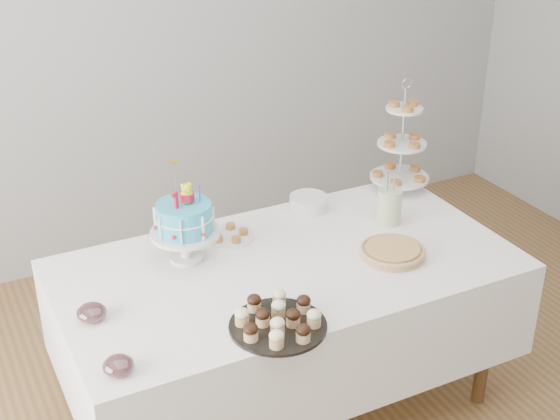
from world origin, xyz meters
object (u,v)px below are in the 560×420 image
tiered_stand (402,144)px  pastry_plate (229,235)px  pie (393,251)px  jam_bowl_a (118,366)px  utensil_pitcher (389,205)px  table (287,308)px  plate_stack (308,203)px  birthday_cake (185,234)px  cupcake_tray (278,318)px  jam_bowl_b (92,313)px

tiered_stand → pastry_plate: tiered_stand is taller
pie → jam_bowl_a: size_ratio=2.62×
jam_bowl_a → utensil_pitcher: size_ratio=0.42×
pie → utensil_pitcher: size_ratio=1.11×
table → pastry_plate: (-0.13, 0.31, 0.24)m
plate_stack → tiered_stand: bearing=0.0°
birthday_cake → pie: birthday_cake is taller
birthday_cake → utensil_pitcher: birthday_cake is taller
pastry_plate → utensil_pitcher: utensil_pitcher is taller
pie → plate_stack: plate_stack is taller
table → plate_stack: bearing=51.4°
table → cupcake_tray: (-0.24, -0.40, 0.27)m
pastry_plate → birthday_cake: bearing=-158.0°
plate_stack → pastry_plate: bearing=-169.1°
table → birthday_cake: (-0.37, 0.22, 0.35)m
pie → table: bearing=160.0°
table → jam_bowl_a: bearing=-155.2°
cupcake_tray → tiered_stand: tiered_stand is taller
pastry_plate → utensil_pitcher: (0.72, -0.20, 0.08)m
pastry_plate → jam_bowl_b: bearing=-153.5°
birthday_cake → tiered_stand: bearing=-9.8°
plate_stack → pastry_plate: plate_stack is taller
cupcake_tray → jam_bowl_b: size_ratio=3.24×
jam_bowl_a → utensil_pitcher: utensil_pitcher is taller
pie → cupcake_tray: bearing=-160.2°
birthday_cake → pie: bearing=-43.6°
cupcake_tray → pastry_plate: size_ratio=1.59×
pastry_plate → tiered_stand: bearing=5.1°
tiered_stand → utensil_pitcher: bearing=-131.7°
cupcake_tray → birthday_cake: bearing=101.6°
utensil_pitcher → pastry_plate: bearing=144.8°
jam_bowl_b → tiered_stand: bearing=14.7°
table → jam_bowl_b: size_ratio=17.06×
birthday_cake → tiered_stand: tiered_stand is taller
table → cupcake_tray: cupcake_tray is taller
jam_bowl_b → plate_stack: bearing=20.8°
plate_stack → pastry_plate: size_ratio=0.79×
table → cupcake_tray: size_ratio=5.26×
jam_bowl_b → jam_bowl_a: bearing=-90.0°
cupcake_tray → jam_bowl_b: bearing=149.2°
table → plate_stack: 0.58m
jam_bowl_a → utensil_pitcher: 1.51m
birthday_cake → plate_stack: 0.72m
pastry_plate → jam_bowl_a: bearing=-135.3°
table → tiered_stand: tiered_stand is taller
pie → plate_stack: size_ratio=1.56×
birthday_cake → cupcake_tray: bearing=-96.9°
table → tiered_stand: bearing=25.5°
pie → jam_bowl_a: (-1.26, -0.23, 0.00)m
plate_stack → jam_bowl_b: 1.24m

